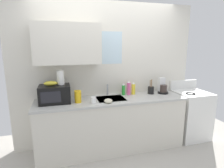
# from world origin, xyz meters

# --- Properties ---
(kitchen_wall_assembly) EXTENTS (3.24, 0.42, 2.50)m
(kitchen_wall_assembly) POSITION_xyz_m (-0.13, 0.31, 1.36)
(kitchen_wall_assembly) COLOR silver
(kitchen_wall_assembly) RESTS_ON ground
(counter_unit) EXTENTS (2.47, 0.63, 0.90)m
(counter_unit) POSITION_xyz_m (-0.00, 0.00, 0.46)
(counter_unit) COLOR silver
(counter_unit) RESTS_ON ground
(sink_faucet) EXTENTS (0.03, 0.03, 0.19)m
(sink_faucet) POSITION_xyz_m (-0.02, 0.24, 1.00)
(sink_faucet) COLOR #B2B5BA
(sink_faucet) RESTS_ON counter_unit
(stove_range) EXTENTS (0.60, 0.60, 1.08)m
(stove_range) POSITION_xyz_m (1.58, 0.00, 0.46)
(stove_range) COLOR white
(stove_range) RESTS_ON ground
(microwave) EXTENTS (0.46, 0.35, 0.27)m
(microwave) POSITION_xyz_m (-0.90, 0.05, 1.04)
(microwave) COLOR black
(microwave) RESTS_ON counter_unit
(banana_bunch) EXTENTS (0.20, 0.11, 0.07)m
(banana_bunch) POSITION_xyz_m (-0.95, 0.05, 1.20)
(banana_bunch) COLOR gold
(banana_bunch) RESTS_ON microwave
(paper_towel_roll) EXTENTS (0.11, 0.11, 0.22)m
(paper_towel_roll) POSITION_xyz_m (-0.80, 0.10, 1.28)
(paper_towel_roll) COLOR white
(paper_towel_roll) RESTS_ON microwave
(coffee_maker) EXTENTS (0.19, 0.21, 0.28)m
(coffee_maker) POSITION_xyz_m (1.00, 0.11, 1.00)
(coffee_maker) COLOR black
(coffee_maker) RESTS_ON counter_unit
(dish_soap_bottle_green) EXTENTS (0.06, 0.06, 0.21)m
(dish_soap_bottle_green) POSITION_xyz_m (0.26, 0.18, 1.00)
(dish_soap_bottle_green) COLOR green
(dish_soap_bottle_green) RESTS_ON counter_unit
(dish_soap_bottle_pink) EXTENTS (0.07, 0.07, 0.25)m
(dish_soap_bottle_pink) POSITION_xyz_m (0.36, 0.18, 1.02)
(dish_soap_bottle_pink) COLOR #E55999
(dish_soap_bottle_pink) RESTS_ON counter_unit
(dish_soap_bottle_yellow) EXTENTS (0.07, 0.07, 0.23)m
(dish_soap_bottle_yellow) POSITION_xyz_m (0.45, 0.17, 1.01)
(dish_soap_bottle_yellow) COLOR yellow
(dish_soap_bottle_yellow) RESTS_ON counter_unit
(cereal_canister) EXTENTS (0.10, 0.10, 0.19)m
(cereal_canister) POSITION_xyz_m (-0.56, -0.05, 0.99)
(cereal_canister) COLOR gold
(cereal_canister) RESTS_ON counter_unit
(mug_white) EXTENTS (0.08, 0.08, 0.09)m
(mug_white) POSITION_xyz_m (-0.34, -0.14, 0.95)
(mug_white) COLOR white
(mug_white) RESTS_ON counter_unit
(utensil_crock) EXTENTS (0.11, 0.11, 0.27)m
(utensil_crock) POSITION_xyz_m (0.77, 0.12, 0.97)
(utensil_crock) COLOR black
(utensil_crock) RESTS_ON counter_unit
(small_bowl) EXTENTS (0.13, 0.13, 0.06)m
(small_bowl) POSITION_xyz_m (-0.12, -0.20, 0.93)
(small_bowl) COLOR beige
(small_bowl) RESTS_ON counter_unit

